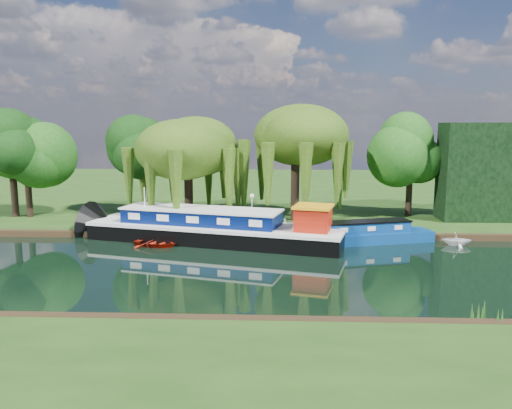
{
  "coord_description": "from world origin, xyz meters",
  "views": [
    {
      "loc": [
        2.38,
        -27.68,
        8.3
      ],
      "look_at": [
        0.98,
        6.48,
        2.8
      ],
      "focal_mm": 35.0,
      "sensor_mm": 36.0,
      "label": 1
    }
  ],
  "objects_px": {
    "red_dinghy": "(156,246)",
    "white_cruiser": "(456,245)",
    "narrowboat": "(353,235)",
    "dutch_barge": "(216,229)"
  },
  "relations": [
    {
      "from": "dutch_barge",
      "to": "red_dinghy",
      "type": "distance_m",
      "value": 4.41
    },
    {
      "from": "white_cruiser",
      "to": "red_dinghy",
      "type": "bearing_deg",
      "value": 99.26
    },
    {
      "from": "red_dinghy",
      "to": "white_cruiser",
      "type": "height_order",
      "value": "white_cruiser"
    },
    {
      "from": "dutch_barge",
      "to": "white_cruiser",
      "type": "relative_size",
      "value": 9.52
    },
    {
      "from": "dutch_barge",
      "to": "red_dinghy",
      "type": "xyz_separation_m",
      "value": [
        -4.06,
        -1.43,
        -0.96
      ]
    },
    {
      "from": "dutch_barge",
      "to": "red_dinghy",
      "type": "height_order",
      "value": "dutch_barge"
    },
    {
      "from": "dutch_barge",
      "to": "narrowboat",
      "type": "distance_m",
      "value": 9.68
    },
    {
      "from": "white_cruiser",
      "to": "narrowboat",
      "type": "bearing_deg",
      "value": 94.2
    },
    {
      "from": "dutch_barge",
      "to": "narrowboat",
      "type": "bearing_deg",
      "value": 13.88
    },
    {
      "from": "white_cruiser",
      "to": "dutch_barge",
      "type": "bearing_deg",
      "value": 95.1
    }
  ]
}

